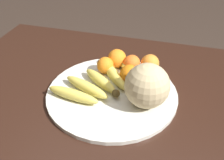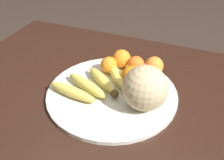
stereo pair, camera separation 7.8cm
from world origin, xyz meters
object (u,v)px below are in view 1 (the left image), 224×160
kitchen_table (122,124)px  orange_back_right (147,72)px  produce_tag (116,71)px  orange_top_small (117,58)px  fruit_bowl (112,93)px  orange_front_left (129,74)px  orange_back_left (132,63)px  orange_front_right (105,65)px  melon (147,85)px  orange_mid_center (150,63)px  banana_bunch (101,81)px

kitchen_table → orange_back_right: (0.06, 0.13, 0.15)m
orange_back_right → produce_tag: bearing=168.2°
orange_top_small → fruit_bowl: bearing=-81.2°
orange_front_left → produce_tag: 0.09m
orange_front_left → orange_back_left: (-0.01, 0.08, -0.00)m
orange_front_right → orange_back_left: 0.10m
fruit_bowl → orange_back_left: orange_back_left is taller
fruit_bowl → orange_back_right: bearing=44.1°
fruit_bowl → orange_front_left: orange_front_left is taller
melon → orange_mid_center: (-0.02, 0.19, -0.04)m
orange_front_left → orange_back_left: 0.08m
orange_back_left → produce_tag: 0.07m
melon → orange_back_right: (-0.02, 0.12, -0.04)m
kitchen_table → orange_back_left: orange_back_left is taller
kitchen_table → orange_front_left: bearing=90.3°
orange_mid_center → orange_front_right: bearing=-161.8°
banana_bunch → kitchen_table: bearing=-172.6°
orange_back_left → produce_tag: size_ratio=0.72×
orange_back_right → produce_tag: orange_back_right is taller
kitchen_table → orange_mid_center: bearing=72.9°
orange_mid_center → produce_tag: size_ratio=0.77×
melon → orange_back_right: bearing=98.2°
melon → orange_back_right: melon is taller
orange_front_left → produce_tag: size_ratio=0.78×
orange_mid_center → orange_top_small: (-0.13, -0.00, 0.00)m
kitchen_table → melon: melon is taller
orange_back_left → orange_back_right: orange_back_right is taller
banana_bunch → orange_back_right: size_ratio=4.63×
fruit_bowl → produce_tag: produce_tag is taller
orange_back_right → orange_front_left: bearing=-152.4°
orange_front_right → orange_back_right: 0.16m
kitchen_table → melon: bearing=3.7°
orange_front_right → orange_back_right: size_ratio=0.94×
orange_back_left → orange_front_right: bearing=-157.5°
orange_back_right → orange_top_small: orange_top_small is taller
melon → banana_bunch: (-0.17, 0.05, -0.05)m
melon → produce_tag: (-0.14, 0.15, -0.07)m
orange_mid_center → orange_back_right: bearing=-90.6°
banana_bunch → orange_top_small: size_ratio=4.34×
orange_mid_center → orange_back_left: orange_mid_center is taller
orange_back_right → orange_top_small: 0.14m
orange_front_right → orange_mid_center: (0.16, 0.05, 0.00)m
kitchen_table → orange_front_left: 0.18m
orange_back_right → orange_top_small: (-0.13, 0.06, 0.00)m
fruit_bowl → produce_tag: size_ratio=4.99×
orange_mid_center → orange_back_right: 0.06m
orange_front_left → orange_mid_center: 0.11m
kitchen_table → banana_bunch: (-0.09, 0.05, 0.13)m
orange_front_left → orange_mid_center: size_ratio=1.01×
fruit_bowl → orange_back_left: bearing=75.9°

